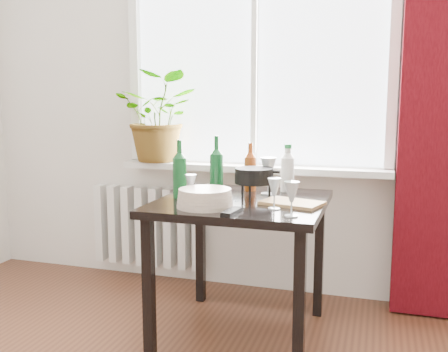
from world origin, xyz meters
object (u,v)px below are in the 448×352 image
(wineglass_front_right, at_px, (274,193))
(cutting_board, at_px, (292,203))
(wine_bottle_left, at_px, (180,169))
(wineglass_far_right, at_px, (292,199))
(tv_remote, at_px, (232,211))
(potted_plant, at_px, (160,117))
(bottle_amber, at_px, (250,166))
(wineglass_front_left, at_px, (191,188))
(fondue_pot, at_px, (254,183))
(table, at_px, (242,217))
(wine_bottle_right, at_px, (217,164))
(radiator, at_px, (148,226))
(wineglass_back_center, at_px, (268,175))
(wineglass_back_left, at_px, (219,175))
(plate_stack, at_px, (205,198))
(cleaning_bottle, at_px, (288,168))

(wineglass_front_right, bearing_deg, cutting_board, 64.87)
(wine_bottle_left, xyz_separation_m, wineglass_far_right, (0.64, -0.27, -0.07))
(wineglass_front_right, xyz_separation_m, tv_remote, (-0.17, -0.14, -0.07))
(potted_plant, relative_size, bottle_amber, 2.13)
(wineglass_front_left, bearing_deg, cutting_board, 7.53)
(fondue_pot, distance_m, cutting_board, 0.26)
(potted_plant, relative_size, fondue_pot, 2.55)
(table, bearing_deg, wine_bottle_right, 140.93)
(radiator, xyz_separation_m, wineglass_back_center, (0.95, -0.44, 0.47))
(wine_bottle_right, xyz_separation_m, wineglass_front_left, (-0.05, -0.27, -0.09))
(bottle_amber, height_order, cutting_board, bottle_amber)
(table, height_order, tv_remote, tv_remote)
(wineglass_back_left, height_order, plate_stack, wineglass_back_left)
(radiator, xyz_separation_m, fondue_pot, (0.90, -0.56, 0.44))
(wineglass_front_right, bearing_deg, fondue_pot, 122.59)
(wine_bottle_left, distance_m, wineglass_back_left, 0.37)
(potted_plant, distance_m, cleaning_bottle, 1.00)
(bottle_amber, xyz_separation_m, wineglass_far_right, (0.34, -0.58, -0.06))
(cleaning_bottle, relative_size, wineglass_back_left, 1.78)
(table, height_order, wineglass_front_left, wineglass_front_left)
(wineglass_far_right, height_order, wineglass_back_left, wineglass_far_right)
(wineglass_far_right, distance_m, wineglass_front_left, 0.58)
(wineglass_back_left, bearing_deg, table, -53.18)
(wine_bottle_right, height_order, fondue_pot, wine_bottle_right)
(wineglass_front_left, bearing_deg, tv_remote, -36.63)
(fondue_pot, distance_m, tv_remote, 0.40)
(table, height_order, wineglass_back_left, wineglass_back_left)
(fondue_pot, bearing_deg, wineglass_back_left, 139.19)
(wineglass_front_right, relative_size, wineglass_far_right, 0.94)
(radiator, height_order, wine_bottle_left, wine_bottle_left)
(wine_bottle_left, xyz_separation_m, bottle_amber, (0.30, 0.31, -0.01))
(wineglass_front_left, bearing_deg, wineglass_far_right, -19.46)
(wine_bottle_left, relative_size, fondue_pot, 1.33)
(table, distance_m, wine_bottle_left, 0.41)
(wineglass_far_right, xyz_separation_m, wineglass_back_left, (-0.54, 0.61, -0.01))
(wineglass_back_center, relative_size, wineglass_back_left, 1.40)
(wineglass_front_left, distance_m, cutting_board, 0.52)
(table, height_order, plate_stack, plate_stack)
(fondue_pot, xyz_separation_m, cutting_board, (0.22, -0.12, -0.07))
(wineglass_front_right, height_order, fondue_pot, fondue_pot)
(wineglass_front_right, height_order, plate_stack, wineglass_front_right)
(radiator, xyz_separation_m, wineglass_front_right, (1.06, -0.81, 0.44))
(wineglass_front_right, height_order, wineglass_back_left, wineglass_front_right)
(plate_stack, bearing_deg, fondue_pot, 61.40)
(wine_bottle_right, relative_size, cleaning_bottle, 1.20)
(wine_bottle_left, bearing_deg, wine_bottle_right, 55.13)
(radiator, distance_m, wineglass_front_left, 1.06)
(table, height_order, fondue_pot, fondue_pot)
(wine_bottle_left, bearing_deg, cutting_board, -0.29)
(wine_bottle_right, xyz_separation_m, cleaning_bottle, (0.37, 0.15, -0.03))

